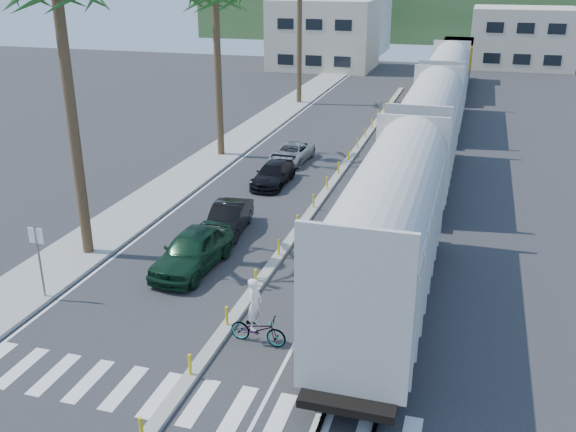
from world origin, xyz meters
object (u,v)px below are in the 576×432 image
(cyclist, at_px, (257,323))
(street_sign, at_px, (38,251))
(car_second, at_px, (228,219))
(car_lead, at_px, (193,250))

(cyclist, bearing_deg, street_sign, 90.76)
(car_second, xyz_separation_m, cyclist, (4.38, -8.54, 0.06))
(street_sign, relative_size, cyclist, 1.28)
(street_sign, xyz_separation_m, cyclist, (8.60, -0.54, -1.22))
(street_sign, relative_size, car_second, 0.69)
(street_sign, bearing_deg, car_second, 62.18)
(street_sign, distance_m, car_second, 9.13)
(street_sign, height_order, car_second, street_sign)
(car_lead, relative_size, cyclist, 2.12)
(car_second, distance_m, cyclist, 9.59)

